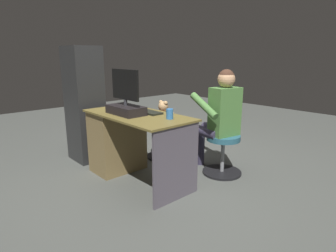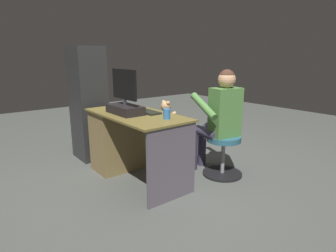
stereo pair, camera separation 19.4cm
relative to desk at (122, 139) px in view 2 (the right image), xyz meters
name	(u,v)px [view 2 (the right image)]	position (x,y,z in m)	size (l,w,h in m)	color
ground_plane	(161,172)	(-0.32, -0.32, -0.39)	(10.00, 10.00, 0.00)	#4D504C
desk	(122,139)	(0.00, 0.00, 0.00)	(1.23, 0.61, 0.73)	brown
monitor	(125,102)	(-0.25, 0.09, 0.47)	(0.44, 0.23, 0.46)	black
keyboard	(145,111)	(-0.31, -0.12, 0.36)	(0.42, 0.14, 0.02)	black
computer_mouse	(131,106)	(0.02, -0.15, 0.37)	(0.06, 0.10, 0.04)	#1F2F22
cup	(167,114)	(-0.72, -0.09, 0.40)	(0.07, 0.07, 0.10)	#3372BF
tv_remote	(126,109)	(-0.05, -0.04, 0.36)	(0.04, 0.15, 0.02)	black
office_chair_teddy	(166,138)	(0.04, -0.67, -0.12)	(0.44, 0.44, 0.46)	black
teddy_bear	(166,114)	(0.04, -0.68, 0.21)	(0.22, 0.22, 0.31)	tan
visitor_chair	(223,152)	(-0.82, -0.82, -0.12)	(0.45, 0.45, 0.46)	black
person	(219,114)	(-0.74, -0.81, 0.31)	(0.53, 0.54, 1.18)	#4F813E
equipment_rack	(89,104)	(0.67, 0.10, 0.33)	(0.44, 0.36, 1.44)	#28292A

